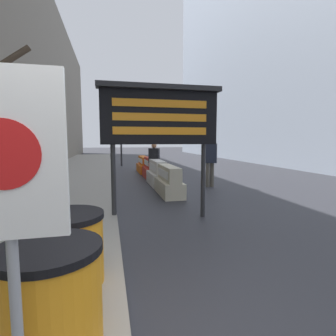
# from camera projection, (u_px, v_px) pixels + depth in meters

# --- Properties ---
(building_left_facade) EXTENTS (0.40, 50.40, 11.08)m
(building_left_facade) POSITION_uv_depth(u_px,v_px,m) (11.00, 39.00, 9.93)
(building_left_facade) COLOR #706656
(building_left_facade) RESTS_ON ground_plane
(barrel_drum_foreground) EXTENTS (0.78, 0.78, 0.78)m
(barrel_drum_foreground) POSITION_uv_depth(u_px,v_px,m) (51.00, 295.00, 1.98)
(barrel_drum_foreground) COLOR orange
(barrel_drum_foreground) RESTS_ON sidewalk_left
(barrel_drum_middle) EXTENTS (0.78, 0.78, 0.78)m
(barrel_drum_middle) POSITION_uv_depth(u_px,v_px,m) (68.00, 248.00, 2.82)
(barrel_drum_middle) COLOR orange
(barrel_drum_middle) RESTS_ON sidewalk_left
(warning_sign) EXTENTS (0.60, 0.08, 1.93)m
(warning_sign) POSITION_uv_depth(u_px,v_px,m) (6.00, 182.00, 1.34)
(warning_sign) COLOR gray
(warning_sign) RESTS_ON sidewalk_left
(message_board) EXTENTS (2.57, 0.36, 2.84)m
(message_board) POSITION_uv_depth(u_px,v_px,m) (160.00, 117.00, 5.46)
(message_board) COLOR #28282B
(message_board) RESTS_ON ground_plane
(jersey_barrier_cream) EXTENTS (0.62, 1.78, 0.92)m
(jersey_barrier_cream) POSITION_uv_depth(u_px,v_px,m) (169.00, 182.00, 8.22)
(jersey_barrier_cream) COLOR beige
(jersey_barrier_cream) RESTS_ON ground_plane
(jersey_barrier_white) EXTENTS (0.63, 1.73, 0.94)m
(jersey_barrier_white) POSITION_uv_depth(u_px,v_px,m) (157.00, 174.00, 10.14)
(jersey_barrier_white) COLOR silver
(jersey_barrier_white) RESTS_ON ground_plane
(jersey_barrier_red_striped) EXTENTS (0.53, 1.61, 0.93)m
(jersey_barrier_red_striped) POSITION_uv_depth(u_px,v_px,m) (150.00, 169.00, 11.93)
(jersey_barrier_red_striped) COLOR red
(jersey_barrier_red_striped) RESTS_ON ground_plane
(jersey_barrier_orange_near) EXTENTS (0.62, 2.02, 0.85)m
(jersey_barrier_orange_near) POSITION_uv_depth(u_px,v_px,m) (144.00, 165.00, 13.94)
(jersey_barrier_orange_near) COLOR orange
(jersey_barrier_orange_near) RESTS_ON ground_plane
(traffic_cone_near) EXTENTS (0.41, 0.41, 0.73)m
(traffic_cone_near) POSITION_uv_depth(u_px,v_px,m) (168.00, 174.00, 10.59)
(traffic_cone_near) COLOR black
(traffic_cone_near) RESTS_ON ground_plane
(traffic_light_near_curb) EXTENTS (0.28, 0.44, 3.74)m
(traffic_light_near_curb) POSITION_uv_depth(u_px,v_px,m) (121.00, 125.00, 17.11)
(traffic_light_near_curb) COLOR #2D2D30
(traffic_light_near_curb) RESTS_ON ground_plane
(pedestrian_worker) EXTENTS (0.56, 0.45, 1.84)m
(pedestrian_worker) POSITION_uv_depth(u_px,v_px,m) (210.00, 157.00, 9.58)
(pedestrian_worker) COLOR #514C42
(pedestrian_worker) RESTS_ON ground_plane
(pedestrian_passerby) EXTENTS (0.48, 0.41, 1.59)m
(pedestrian_passerby) POSITION_uv_depth(u_px,v_px,m) (154.00, 159.00, 10.95)
(pedestrian_passerby) COLOR #333338
(pedestrian_passerby) RESTS_ON ground_plane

